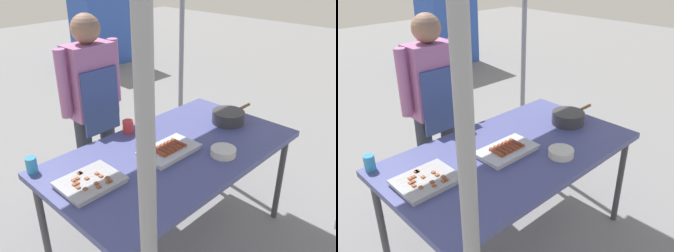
% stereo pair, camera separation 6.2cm
% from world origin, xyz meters
% --- Properties ---
extents(ground_plane, '(18.00, 18.00, 0.00)m').
position_xyz_m(ground_plane, '(0.00, 0.00, 0.00)').
color(ground_plane, slate).
extents(stall_table, '(1.60, 0.90, 0.75)m').
position_xyz_m(stall_table, '(0.00, 0.00, 0.70)').
color(stall_table, '#4C518C').
rests_on(stall_table, ground).
extents(tray_grilled_sausages, '(0.37, 0.22, 0.05)m').
position_xyz_m(tray_grilled_sausages, '(-0.05, -0.01, 0.77)').
color(tray_grilled_sausages, silver).
rests_on(tray_grilled_sausages, stall_table).
extents(tray_meat_skewers, '(0.32, 0.26, 0.04)m').
position_xyz_m(tray_meat_skewers, '(-0.58, 0.06, 0.77)').
color(tray_meat_skewers, '#ADADB2').
rests_on(tray_meat_skewers, stall_table).
extents(cooking_wok, '(0.39, 0.23, 0.09)m').
position_xyz_m(cooking_wok, '(0.57, -0.01, 0.80)').
color(cooking_wok, '#38383A').
rests_on(cooking_wok, stall_table).
extents(condiment_bowl, '(0.16, 0.16, 0.05)m').
position_xyz_m(condiment_bowl, '(0.16, -0.26, 0.77)').
color(condiment_bowl, silver).
rests_on(condiment_bowl, stall_table).
extents(drink_cup_near_edge, '(0.06, 0.06, 0.09)m').
position_xyz_m(drink_cup_near_edge, '(-0.73, 0.40, 0.80)').
color(drink_cup_near_edge, '#338CBF').
rests_on(drink_cup_near_edge, stall_table).
extents(drink_cup_by_wok, '(0.08, 0.08, 0.09)m').
position_xyz_m(drink_cup_by_wok, '(-0.04, 0.40, 0.79)').
color(drink_cup_by_wok, red).
rests_on(drink_cup_by_wok, stall_table).
extents(vendor_woman, '(0.52, 0.22, 1.50)m').
position_xyz_m(vendor_woman, '(-0.04, 0.79, 0.88)').
color(vendor_woman, '#333842').
rests_on(vendor_woman, ground).
extents(neighbor_stall_left, '(0.94, 0.67, 1.96)m').
position_xyz_m(neighbor_stall_left, '(2.47, 4.13, 0.99)').
color(neighbor_stall_left, '#2D51B2').
rests_on(neighbor_stall_left, ground).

